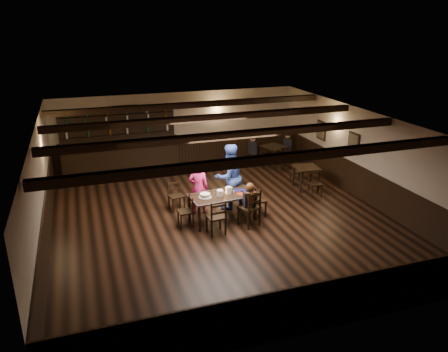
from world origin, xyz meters
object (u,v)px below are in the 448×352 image
object	(u,v)px
dining_table	(222,197)
chair_near_right	(252,205)
man_blue	(229,177)
bar_counter	(121,153)
cake	(205,196)
woman_pink	(198,188)
chair_near_left	(217,215)

from	to	relation	value
dining_table	chair_near_right	world-z (taller)	chair_near_right
man_blue	bar_counter	size ratio (longest dim) A/B	0.46
cake	man_blue	bearing A→B (deg)	38.82
dining_table	man_blue	bearing A→B (deg)	58.24
chair_near_right	man_blue	xyz separation A→B (m)	(-0.15, 1.33, 0.36)
dining_table	woman_pink	size ratio (longest dim) A/B	1.21
chair_near_left	woman_pink	xyz separation A→B (m)	(-0.08, 1.46, 0.21)
dining_table	chair_near_left	size ratio (longest dim) A/B	1.94
chair_near_left	cake	xyz separation A→B (m)	(-0.09, 0.76, 0.25)
dining_table	cake	size ratio (longest dim) A/B	5.35
woman_pink	bar_counter	world-z (taller)	bar_counter
man_blue	cake	world-z (taller)	man_blue
chair_near_left	woman_pink	distance (m)	1.47
chair_near_left	dining_table	bearing A→B (deg)	62.94
chair_near_left	woman_pink	size ratio (longest dim) A/B	0.62
dining_table	chair_near_left	world-z (taller)	chair_near_left
dining_table	man_blue	distance (m)	0.92
chair_near_right	cake	size ratio (longest dim) A/B	3.00
dining_table	man_blue	xyz separation A→B (m)	(0.46, 0.75, 0.27)
man_blue	bar_counter	bearing A→B (deg)	-72.88
chair_near_left	bar_counter	xyz separation A→B (m)	(-1.76, 5.69, 0.17)
chair_near_right	woman_pink	world-z (taller)	woman_pink
chair_near_left	woman_pink	world-z (taller)	woman_pink
dining_table	chair_near_left	bearing A→B (deg)	-117.06
woman_pink	man_blue	size ratio (longest dim) A/B	0.79
dining_table	chair_near_right	xyz separation A→B (m)	(0.62, -0.58, -0.08)
chair_near_right	man_blue	world-z (taller)	man_blue
dining_table	man_blue	world-z (taller)	man_blue
chair_near_left	cake	distance (m)	0.80
chair_near_left	man_blue	xyz separation A→B (m)	(0.86, 1.52, 0.41)
woman_pink	chair_near_left	bearing A→B (deg)	109.04
dining_table	woman_pink	bearing A→B (deg)	124.83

